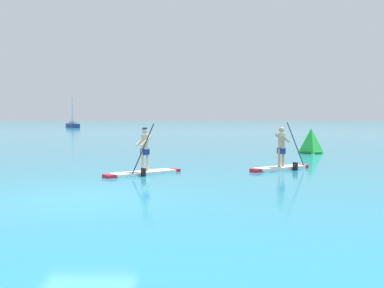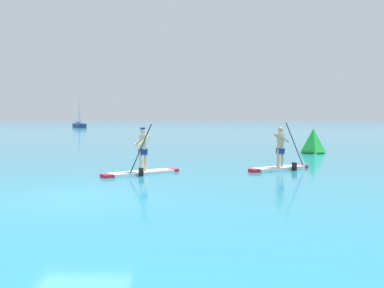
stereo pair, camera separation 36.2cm
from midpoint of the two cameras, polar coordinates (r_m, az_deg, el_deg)
ground at (r=12.10m, az=-13.34°, el=-6.50°), size 440.00×440.00×0.00m
paddleboarder_mid_center at (r=16.40m, az=-5.73°, el=-2.60°), size 2.63×2.31×1.87m
paddleboarder_far_right at (r=17.97m, az=11.55°, el=-2.12°), size 2.52×1.94×1.88m
race_marker_buoy at (r=26.61m, az=15.38°, el=0.24°), size 1.27×1.27×1.42m
sailboat_left_horizon at (r=90.25m, az=-13.88°, el=2.52°), size 4.19×6.34×5.95m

